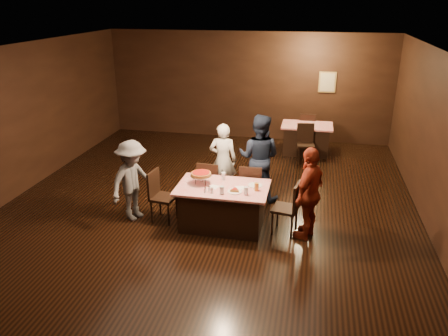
{
  "coord_description": "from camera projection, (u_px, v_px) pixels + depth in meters",
  "views": [
    {
      "loc": [
        1.87,
        -7.22,
        3.85
      ],
      "look_at": [
        0.39,
        -0.1,
        1.0
      ],
      "focal_mm": 35.0,
      "sensor_mm": 36.0,
      "label": 1
    }
  ],
  "objects": [
    {
      "name": "condiments",
      "position": [
        209.0,
        190.0,
        7.37
      ],
      "size": [
        0.17,
        0.1,
        0.09
      ],
      "color": "silver",
      "rests_on": "main_table"
    },
    {
      "name": "pizza_stand",
      "position": [
        201.0,
        174.0,
        7.67
      ],
      "size": [
        0.38,
        0.38,
        0.22
      ],
      "color": "black",
      "rests_on": "main_table"
    },
    {
      "name": "glass_back",
      "position": [
        223.0,
        176.0,
        7.87
      ],
      "size": [
        0.08,
        0.08,
        0.14
      ],
      "primitive_type": "cylinder",
      "color": "silver",
      "rests_on": "main_table"
    },
    {
      "name": "chair_far_left",
      "position": [
        211.0,
        183.0,
        8.48
      ],
      "size": [
        0.45,
        0.45,
        0.95
      ],
      "primitive_type": "cube",
      "rotation": [
        0.0,
        0.0,
        3.07
      ],
      "color": "black",
      "rests_on": "ground"
    },
    {
      "name": "glass_front_right",
      "position": [
        246.0,
        191.0,
        7.27
      ],
      "size": [
        0.08,
        0.08,
        0.14
      ],
      "primitive_type": "cylinder",
      "color": "silver",
      "rests_on": "main_table"
    },
    {
      "name": "back_table",
      "position": [
        306.0,
        139.0,
        11.43
      ],
      "size": [
        1.3,
        0.9,
        0.77
      ],
      "primitive_type": "cube",
      "color": "red",
      "rests_on": "ground"
    },
    {
      "name": "main_table",
      "position": [
        223.0,
        206.0,
        7.75
      ],
      "size": [
        1.6,
        1.0,
        0.77
      ],
      "primitive_type": "cube",
      "color": "#AE0B14",
      "rests_on": "ground"
    },
    {
      "name": "room",
      "position": [
        204.0,
        103.0,
        7.56
      ],
      "size": [
        10.0,
        10.04,
        3.02
      ],
      "color": "black",
      "rests_on": "ground"
    },
    {
      "name": "diner_grey_knit",
      "position": [
        133.0,
        180.0,
        7.9
      ],
      "size": [
        0.91,
        1.12,
        1.51
      ],
      "primitive_type": "imported",
      "rotation": [
        0.0,
        0.0,
        1.15
      ],
      "color": "slate",
      "rests_on": "ground"
    },
    {
      "name": "chair_back_near",
      "position": [
        306.0,
        144.0,
        10.76
      ],
      "size": [
        0.48,
        0.48,
        0.95
      ],
      "primitive_type": "cube",
      "rotation": [
        0.0,
        0.0,
        0.15
      ],
      "color": "black",
      "rests_on": "ground"
    },
    {
      "name": "diner_navy_hoodie",
      "position": [
        259.0,
        157.0,
        8.67
      ],
      "size": [
        0.95,
        0.79,
        1.76
      ],
      "primitive_type": "imported",
      "rotation": [
        0.0,
        0.0,
        2.99
      ],
      "color": "#171F34",
      "rests_on": "ground"
    },
    {
      "name": "glass_front_left",
      "position": [
        222.0,
        190.0,
        7.3
      ],
      "size": [
        0.08,
        0.08,
        0.14
      ],
      "primitive_type": "cylinder",
      "color": "silver",
      "rests_on": "main_table"
    },
    {
      "name": "chair_back_far",
      "position": [
        307.0,
        129.0,
        11.95
      ],
      "size": [
        0.43,
        0.43,
        0.95
      ],
      "primitive_type": "cube",
      "rotation": [
        0.0,
        0.0,
        3.16
      ],
      "color": "black",
      "rests_on": "ground"
    },
    {
      "name": "chair_end_left",
      "position": [
        164.0,
        196.0,
        7.93
      ],
      "size": [
        0.47,
        0.47,
        0.95
      ],
      "primitive_type": "cube",
      "rotation": [
        0.0,
        0.0,
        1.44
      ],
      "color": "black",
      "rests_on": "ground"
    },
    {
      "name": "plate_empty",
      "position": [
        255.0,
        185.0,
        7.64
      ],
      "size": [
        0.25,
        0.25,
        0.01
      ],
      "primitive_type": "cylinder",
      "color": "white",
      "rests_on": "main_table"
    },
    {
      "name": "diner_red_shirt",
      "position": [
        309.0,
        193.0,
        7.26
      ],
      "size": [
        0.72,
        1.03,
        1.62
      ],
      "primitive_type": "imported",
      "rotation": [
        0.0,
        0.0,
        -1.96
      ],
      "color": "maroon",
      "rests_on": "ground"
    },
    {
      "name": "chair_end_right",
      "position": [
        285.0,
        207.0,
        7.51
      ],
      "size": [
        0.49,
        0.49,
        0.95
      ],
      "primitive_type": "cube",
      "rotation": [
        0.0,
        0.0,
        -1.75
      ],
      "color": "black",
      "rests_on": "ground"
    },
    {
      "name": "diner_white_jacket",
      "position": [
        223.0,
        160.0,
        8.85
      ],
      "size": [
        0.58,
        0.4,
        1.54
      ],
      "primitive_type": "imported",
      "rotation": [
        0.0,
        0.0,
        3.21
      ],
      "color": "white",
      "rests_on": "ground"
    },
    {
      "name": "glass_amber",
      "position": [
        257.0,
        187.0,
        7.43
      ],
      "size": [
        0.08,
        0.08,
        0.14
      ],
      "primitive_type": "cylinder",
      "color": "#BF7F26",
      "rests_on": "main_table"
    },
    {
      "name": "plate_with_slice",
      "position": [
        235.0,
        191.0,
        7.39
      ],
      "size": [
        0.25,
        0.25,
        0.06
      ],
      "color": "white",
      "rests_on": "main_table"
    },
    {
      "name": "chair_far_right",
      "position": [
        251.0,
        187.0,
        8.33
      ],
      "size": [
        0.43,
        0.43,
        0.95
      ],
      "primitive_type": "cube",
      "rotation": [
        0.0,
        0.0,
        3.16
      ],
      "color": "black",
      "rests_on": "ground"
    },
    {
      "name": "napkin_left",
      "position": [
        214.0,
        187.0,
        7.59
      ],
      "size": [
        0.21,
        0.21,
        0.01
      ],
      "primitive_type": "cube",
      "rotation": [
        0.0,
        0.0,
        -0.35
      ],
      "color": "white",
      "rests_on": "main_table"
    },
    {
      "name": "napkin_center",
      "position": [
        240.0,
        188.0,
        7.55
      ],
      "size": [
        0.19,
        0.19,
        0.01
      ],
      "primitive_type": "cube",
      "rotation": [
        0.0,
        0.0,
        0.21
      ],
      "color": "white",
      "rests_on": "main_table"
    }
  ]
}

